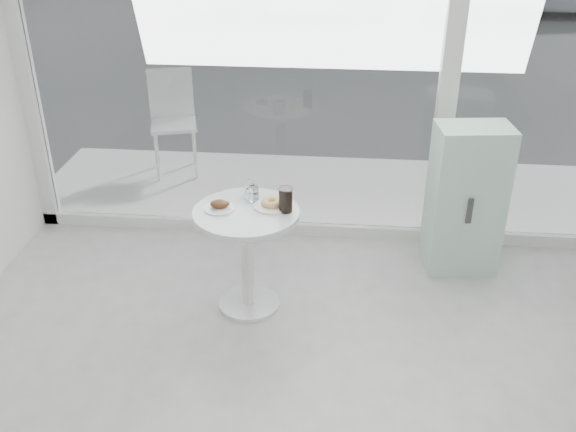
# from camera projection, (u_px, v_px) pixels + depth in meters

# --- Properties ---
(room_shell) EXTENTS (6.00, 6.00, 6.00)m
(room_shell) POSITION_uv_depth(u_px,v_px,m) (282.00, 273.00, 1.54)
(room_shell) COLOR white
(room_shell) RESTS_ON ground
(storefront) EXTENTS (5.00, 0.14, 3.00)m
(storefront) POSITION_uv_depth(u_px,v_px,m) (341.00, 33.00, 4.76)
(storefront) COLOR silver
(storefront) RESTS_ON ground
(main_table) EXTENTS (0.72, 0.72, 0.77)m
(main_table) POSITION_uv_depth(u_px,v_px,m) (247.00, 239.00, 4.38)
(main_table) COLOR silver
(main_table) RESTS_ON ground
(patio_deck) EXTENTS (5.60, 1.60, 0.05)m
(patio_deck) POSITION_uv_depth(u_px,v_px,m) (329.00, 191.00, 6.26)
(patio_deck) COLOR white
(patio_deck) RESTS_ON ground
(mint_cabinet) EXTENTS (0.58, 0.42, 1.17)m
(mint_cabinet) POSITION_uv_depth(u_px,v_px,m) (466.00, 199.00, 4.84)
(mint_cabinet) COLOR #99C3AA
(mint_cabinet) RESTS_ON ground
(patio_chair) EXTENTS (0.55, 0.55, 1.02)m
(patio_chair) POSITION_uv_depth(u_px,v_px,m) (173.00, 115.00, 6.40)
(patio_chair) COLOR silver
(patio_chair) RESTS_ON patio_deck
(plate_fritter) EXTENTS (0.20, 0.20, 0.07)m
(plate_fritter) POSITION_uv_depth(u_px,v_px,m) (220.00, 206.00, 4.28)
(plate_fritter) COLOR white
(plate_fritter) RESTS_ON main_table
(plate_donut) EXTENTS (0.25, 0.25, 0.06)m
(plate_donut) POSITION_uv_depth(u_px,v_px,m) (272.00, 204.00, 4.32)
(plate_donut) COLOR white
(plate_donut) RESTS_ON main_table
(water_tumbler_a) EXTENTS (0.07, 0.07, 0.12)m
(water_tumbler_a) POSITION_uv_depth(u_px,v_px,m) (250.00, 190.00, 4.44)
(water_tumbler_a) COLOR white
(water_tumbler_a) RESTS_ON main_table
(water_tumbler_b) EXTENTS (0.07, 0.07, 0.11)m
(water_tumbler_b) POSITION_uv_depth(u_px,v_px,m) (254.00, 195.00, 4.38)
(water_tumbler_b) COLOR white
(water_tumbler_b) RESTS_ON main_table
(cola_glass) EXTENTS (0.09, 0.09, 0.18)m
(cola_glass) POSITION_uv_depth(u_px,v_px,m) (286.00, 200.00, 4.23)
(cola_glass) COLOR white
(cola_glass) RESTS_ON main_table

